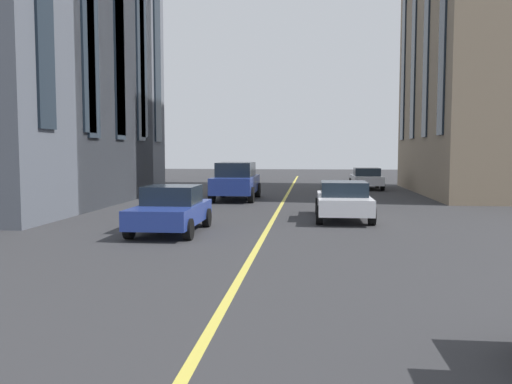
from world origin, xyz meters
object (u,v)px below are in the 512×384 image
Objects in this scene: car_white_oncoming at (366,178)px; car_blue_trailing at (171,209)px; car_blue_parked_b at (236,181)px; car_white_far at (343,200)px.

car_blue_trailing is at bearing 158.28° from car_white_oncoming.
car_white_oncoming is (8.57, -7.32, -0.27)m from car_blue_parked_b.
car_white_far is 6.43m from car_blue_trailing.
car_white_far is at bearing 171.35° from car_white_oncoming.
car_blue_trailing is at bearing 177.80° from car_blue_parked_b.
car_white_oncoming is at bearing -40.50° from car_blue_parked_b.
car_white_oncoming is 1.13× the size of car_blue_trailing.
car_white_far and car_white_oncoming have the same top height.
car_blue_parked_b reaches higher than car_blue_trailing.
car_white_far is 0.94× the size of car_blue_parked_b.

